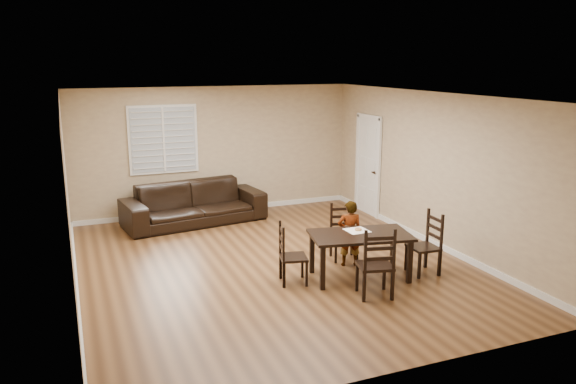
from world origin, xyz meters
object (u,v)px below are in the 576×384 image
at_px(chair_left, 286,256).
at_px(child, 350,233).
at_px(donut, 358,229).
at_px(sofa, 194,203).
at_px(dining_table, 360,240).
at_px(chair_right, 430,245).
at_px(chair_near, 342,233).
at_px(chair_far, 378,267).

relative_size(chair_left, child, 0.85).
relative_size(donut, sofa, 0.04).
bearing_deg(donut, dining_table, -107.46).
height_order(chair_right, donut, chair_right).
relative_size(chair_near, chair_left, 1.01).
xyz_separation_m(dining_table, chair_near, (0.19, 0.93, -0.19)).
relative_size(dining_table, sofa, 0.58).
distance_m(chair_right, donut, 1.16).
relative_size(chair_left, chair_right, 0.94).
relative_size(child, sofa, 0.38).
height_order(dining_table, chair_right, chair_right).
relative_size(child, donut, 9.72).
height_order(chair_near, donut, chair_near).
height_order(chair_right, child, child).
bearing_deg(chair_far, chair_left, -32.81).
xyz_separation_m(chair_near, chair_far, (-0.35, -1.71, 0.05)).
xyz_separation_m(dining_table, sofa, (-1.67, 3.84, -0.20)).
xyz_separation_m(chair_near, sofa, (-1.85, 2.91, -0.01)).
relative_size(chair_right, child, 0.91).
bearing_deg(child, dining_table, 95.85).
xyz_separation_m(chair_right, child, (-1.02, 0.73, 0.10)).
bearing_deg(chair_near, sofa, 135.03).
bearing_deg(sofa, chair_near, -65.95).
height_order(chair_left, chair_right, chair_right).
height_order(dining_table, child, child).
relative_size(chair_near, donut, 8.38).
relative_size(dining_table, chair_near, 1.75).
xyz_separation_m(chair_left, chair_right, (2.23, -0.42, 0.03)).
xyz_separation_m(child, sofa, (-1.77, 3.32, -0.13)).
xyz_separation_m(dining_table, chair_far, (-0.16, -0.79, -0.14)).
relative_size(chair_far, child, 0.95).
bearing_deg(chair_right, chair_far, -62.71).
bearing_deg(chair_near, chair_left, -138.80).
bearing_deg(chair_far, dining_table, -87.65).
xyz_separation_m(child, donut, (-0.05, -0.37, 0.18)).
relative_size(dining_table, child, 1.50).
height_order(chair_left, child, child).
bearing_deg(dining_table, chair_right, 0.86).
height_order(chair_left, sofa, chair_left).
relative_size(dining_table, chair_far, 1.58).
bearing_deg(child, chair_left, 31.12).
bearing_deg(chair_left, dining_table, -88.19).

